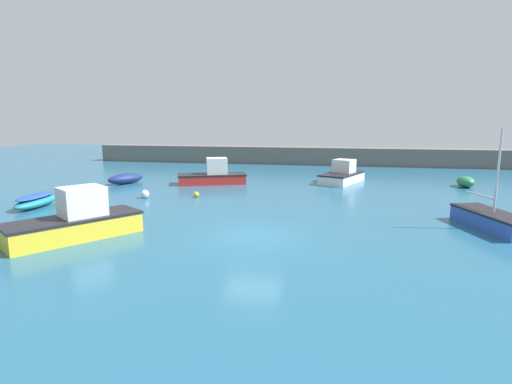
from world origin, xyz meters
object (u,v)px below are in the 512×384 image
(rowboat_blue_near, at_px, (126,179))
(mooring_buoy_white, at_px, (145,194))
(cabin_cruiser_white, at_px, (76,221))
(motorboat_with_cabin, at_px, (213,175))
(sailboat_twin_hulled, at_px, (493,220))
(rowboat_with_red_cover, at_px, (36,201))
(dinghy_near_pier, at_px, (466,182))
(mooring_buoy_yellow, at_px, (196,194))
(motorboat_grey_hull, at_px, (342,175))

(rowboat_blue_near, height_order, mooring_buoy_white, rowboat_blue_near)
(cabin_cruiser_white, xyz_separation_m, rowboat_blue_near, (-5.67, 14.39, -0.33))
(motorboat_with_cabin, height_order, mooring_buoy_white, motorboat_with_cabin)
(rowboat_blue_near, bearing_deg, sailboat_twin_hulled, -84.37)
(rowboat_with_red_cover, bearing_deg, dinghy_near_pier, 110.38)
(mooring_buoy_white, relative_size, mooring_buoy_yellow, 1.50)
(rowboat_blue_near, distance_m, mooring_buoy_white, 6.94)
(sailboat_twin_hulled, distance_m, motorboat_with_cabin, 20.10)
(rowboat_with_red_cover, relative_size, cabin_cruiser_white, 0.63)
(sailboat_twin_hulled, distance_m, motorboat_grey_hull, 14.99)
(cabin_cruiser_white, bearing_deg, dinghy_near_pier, 165.63)
(rowboat_blue_near, bearing_deg, motorboat_with_cabin, -52.25)
(dinghy_near_pier, distance_m, mooring_buoy_yellow, 20.62)
(sailboat_twin_hulled, relative_size, cabin_cruiser_white, 0.83)
(motorboat_grey_hull, height_order, mooring_buoy_yellow, motorboat_grey_hull)
(dinghy_near_pier, relative_size, mooring_buoy_yellow, 5.46)
(sailboat_twin_hulled, height_order, mooring_buoy_yellow, sailboat_twin_hulled)
(sailboat_twin_hulled, bearing_deg, dinghy_near_pier, 150.75)
(sailboat_twin_hulled, bearing_deg, rowboat_blue_near, -129.18)
(rowboat_with_red_cover, bearing_deg, sailboat_twin_hulled, 85.09)
(rowboat_with_red_cover, distance_m, rowboat_blue_near, 9.26)
(rowboat_with_red_cover, distance_m, mooring_buoy_yellow, 9.57)
(dinghy_near_pier, relative_size, rowboat_blue_near, 0.59)
(motorboat_with_cabin, height_order, motorboat_grey_hull, motorboat_with_cabin)
(dinghy_near_pier, bearing_deg, motorboat_grey_hull, -95.68)
(cabin_cruiser_white, bearing_deg, sailboat_twin_hulled, 140.48)
(cabin_cruiser_white, relative_size, mooring_buoy_white, 10.46)
(sailboat_twin_hulled, bearing_deg, mooring_buoy_yellow, -124.63)
(motorboat_with_cabin, height_order, cabin_cruiser_white, cabin_cruiser_white)
(dinghy_near_pier, height_order, mooring_buoy_yellow, dinghy_near_pier)
(mooring_buoy_yellow, bearing_deg, mooring_buoy_white, -162.76)
(cabin_cruiser_white, distance_m, mooring_buoy_white, 9.11)
(motorboat_grey_hull, distance_m, dinghy_near_pier, 9.32)
(mooring_buoy_white, bearing_deg, mooring_buoy_yellow, 17.24)
(cabin_cruiser_white, xyz_separation_m, mooring_buoy_white, (-1.30, 9.00, -0.48))
(motorboat_with_cabin, relative_size, mooring_buoy_white, 10.62)
(motorboat_with_cabin, bearing_deg, dinghy_near_pier, 165.60)
(motorboat_grey_hull, height_order, dinghy_near_pier, motorboat_grey_hull)
(mooring_buoy_yellow, bearing_deg, rowboat_with_red_cover, -149.59)
(sailboat_twin_hulled, relative_size, rowboat_with_red_cover, 1.31)
(dinghy_near_pier, bearing_deg, cabin_cruiser_white, -51.91)
(cabin_cruiser_white, bearing_deg, motorboat_with_cabin, -149.85)
(motorboat_grey_hull, height_order, mooring_buoy_white, motorboat_grey_hull)
(motorboat_with_cabin, bearing_deg, cabin_cruiser_white, 64.32)
(sailboat_twin_hulled, bearing_deg, mooring_buoy_white, -119.28)
(motorboat_with_cabin, height_order, dinghy_near_pier, motorboat_with_cabin)
(rowboat_with_red_cover, distance_m, cabin_cruiser_white, 8.18)
(cabin_cruiser_white, bearing_deg, rowboat_with_red_cover, -94.07)
(cabin_cruiser_white, bearing_deg, mooring_buoy_white, -136.78)
(motorboat_grey_hull, bearing_deg, mooring_buoy_white, -30.73)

